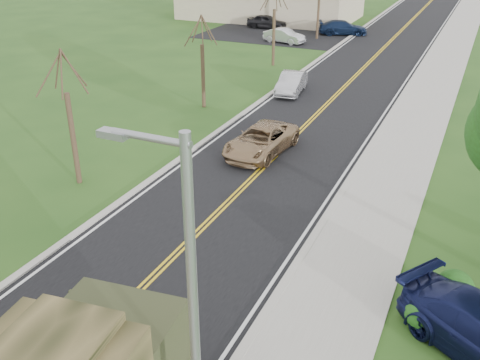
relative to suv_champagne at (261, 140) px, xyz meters
The scene contains 14 objects.
road 23.43m from the suv_champagne, 88.04° to the left, with size 8.00×120.00×0.01m, color black.
curb_right 23.93m from the suv_champagne, 78.06° to the left, with size 0.30×120.00×0.12m, color #9E998E.
sidewalk_right 24.35m from the suv_champagne, 74.03° to the left, with size 3.20×120.00×0.10m, color #9E998E.
curb_left 23.65m from the suv_champagne, 98.15° to the left, with size 0.30×120.00×0.10m, color #9E998E.
street_light 18.40m from the suv_champagne, 71.56° to the right, with size 1.65×0.22×8.00m.
bare_tree_a 9.26m from the suv_champagne, 133.24° to the right, with size 1.93×2.26×6.08m.
bare_tree_b 8.42m from the suv_champagne, 138.93° to the left, with size 1.83×2.14×5.73m.
bare_tree_c 18.59m from the suv_champagne, 109.61° to the left, with size 2.04×2.39×6.42m.
bare_tree_d 30.11m from the suv_champagne, 101.91° to the left, with size 1.88×2.20×5.91m.
suv_champagne is the anchor object (origin of this frame).
sedan_silver 10.89m from the suv_champagne, 101.65° to the left, with size 1.47×4.22×1.39m, color #ADACB1.
lot_car_dark 34.94m from the suv_champagne, 111.65° to the left, with size 1.74×4.34×1.48m, color black.
lot_car_silver 27.48m from the suv_champagne, 107.99° to the left, with size 1.44×4.12×1.36m, color silver.
lot_car_navy 32.80m from the suv_champagne, 97.72° to the left, with size 2.03×5.00×1.45m, color #0F1D39.
Camera 1 is at (8.77, -6.77, 10.76)m, focal length 40.00 mm.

